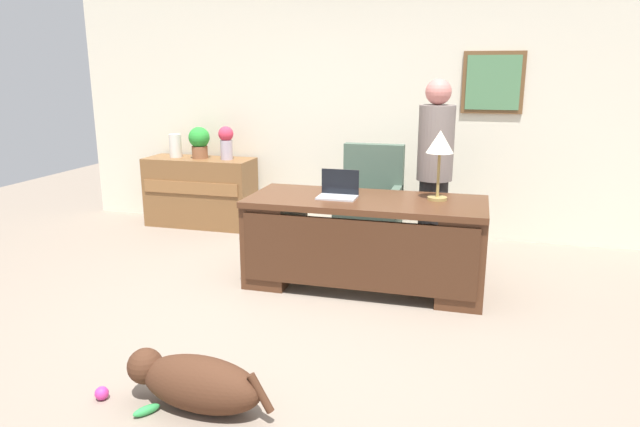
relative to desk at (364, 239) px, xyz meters
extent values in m
plane|color=gray|center=(-0.31, -0.82, -0.42)|extent=(12.00, 12.00, 0.00)
cube|color=beige|center=(-0.31, 1.78, 0.93)|extent=(7.00, 0.12, 2.70)
cube|color=brown|center=(0.97, 1.71, 1.25)|extent=(0.61, 0.03, 0.62)
cube|color=#508255|center=(0.97, 1.69, 1.25)|extent=(0.53, 0.01, 0.54)
cube|color=#4C2B19|center=(0.00, 0.03, 0.32)|extent=(1.95, 0.81, 0.05)
cube|color=#4C2B19|center=(-0.80, 0.03, -0.06)|extent=(0.36, 0.75, 0.71)
cube|color=#4C2B19|center=(0.80, 0.03, -0.06)|extent=(0.36, 0.75, 0.71)
cube|color=#412415|center=(0.00, -0.35, -0.03)|extent=(1.85, 0.04, 0.57)
cube|color=brown|center=(-2.23, 1.43, -0.02)|extent=(1.26, 0.48, 0.80)
cube|color=brown|center=(-2.23, 1.18, 0.08)|extent=(1.16, 0.02, 0.14)
cube|color=#475B4C|center=(-0.13, 0.86, -0.05)|extent=(0.60, 0.58, 0.18)
cylinder|color=black|center=(-0.13, 0.86, -0.28)|extent=(0.10, 0.10, 0.28)
cylinder|color=black|center=(-0.13, 0.86, -0.39)|extent=(0.52, 0.52, 0.05)
cube|color=#475B4C|center=(-0.13, 1.10, 0.35)|extent=(0.60, 0.12, 0.61)
cube|color=#475B4C|center=(-0.39, 0.86, 0.15)|extent=(0.08, 0.50, 0.22)
cube|color=#475B4C|center=(0.13, 0.86, 0.15)|extent=(0.08, 0.50, 0.22)
cylinder|color=#262323|center=(0.50, 0.68, 0.00)|extent=(0.26, 0.26, 0.82)
cylinder|color=slate|center=(0.50, 0.68, 0.74)|extent=(0.32, 0.32, 0.67)
sphere|color=#BE6F67|center=(0.50, 0.68, 1.19)|extent=(0.23, 0.23, 0.23)
ellipsoid|color=#472819|center=(-0.49, -2.01, -0.27)|extent=(0.73, 0.35, 0.30)
sphere|color=#472819|center=(-0.85, -1.98, -0.23)|extent=(0.20, 0.20, 0.20)
cylinder|color=#472819|center=(-0.14, -2.04, -0.25)|extent=(0.15, 0.06, 0.21)
cube|color=#B2B5BA|center=(-0.23, -0.02, 0.35)|extent=(0.32, 0.22, 0.01)
cube|color=black|center=(-0.23, 0.09, 0.46)|extent=(0.32, 0.01, 0.21)
cylinder|color=#9E8447|center=(0.57, 0.15, 0.35)|extent=(0.16, 0.16, 0.02)
cylinder|color=#9E8447|center=(0.57, 0.15, 0.55)|extent=(0.02, 0.02, 0.36)
cone|color=silver|center=(0.57, 0.15, 0.82)|extent=(0.22, 0.22, 0.18)
cylinder|color=#B3A6B8|center=(-1.88, 1.43, 0.49)|extent=(0.14, 0.14, 0.22)
sphere|color=#DB344F|center=(-1.88, 1.43, 0.67)|extent=(0.17, 0.17, 0.17)
cylinder|color=silver|center=(-2.53, 1.43, 0.52)|extent=(0.14, 0.14, 0.27)
cylinder|color=brown|center=(-2.22, 1.43, 0.45)|extent=(0.18, 0.18, 0.14)
sphere|color=green|center=(-2.22, 1.43, 0.62)|extent=(0.24, 0.24, 0.24)
sphere|color=#D8338C|center=(-1.08, -2.08, -0.38)|extent=(0.08, 0.08, 0.08)
ellipsoid|color=green|center=(-0.76, -2.14, -0.39)|extent=(0.13, 0.15, 0.05)
camera|label=1|loc=(0.85, -4.47, 1.37)|focal=31.87mm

